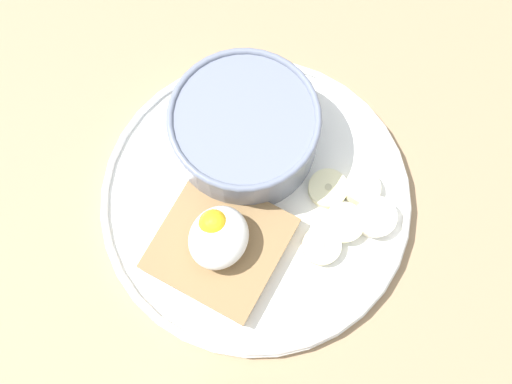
% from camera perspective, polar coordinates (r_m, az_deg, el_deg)
% --- Properties ---
extents(ground_plane, '(1.20, 1.20, 0.02)m').
position_cam_1_polar(ground_plane, '(0.64, 0.00, -1.09)').
color(ground_plane, '#987A5A').
rests_on(ground_plane, ground).
extents(plate, '(0.27, 0.27, 0.02)m').
position_cam_1_polar(plate, '(0.63, 0.00, -0.62)').
color(plate, white).
rests_on(plate, ground_plane).
extents(oatmeal_bowl, '(0.13, 0.13, 0.06)m').
position_cam_1_polar(oatmeal_bowl, '(0.61, -0.93, 4.96)').
color(oatmeal_bowl, slate).
rests_on(oatmeal_bowl, plate).
extents(toast_slice, '(0.11, 0.11, 0.02)m').
position_cam_1_polar(toast_slice, '(0.60, -2.89, -4.21)').
color(toast_slice, olive).
rests_on(toast_slice, plate).
extents(poached_egg, '(0.05, 0.05, 0.04)m').
position_cam_1_polar(poached_egg, '(0.58, -3.07, -3.51)').
color(poached_egg, white).
rests_on(poached_egg, toast_slice).
extents(banana_slice_front, '(0.05, 0.05, 0.02)m').
position_cam_1_polar(banana_slice_front, '(0.61, 7.01, -2.47)').
color(banana_slice_front, '#F7F1C1').
rests_on(banana_slice_front, plate).
extents(banana_slice_left, '(0.04, 0.04, 0.02)m').
position_cam_1_polar(banana_slice_left, '(0.63, 8.47, 0.31)').
color(banana_slice_left, '#F1E7C1').
rests_on(banana_slice_left, plate).
extents(banana_slice_back, '(0.05, 0.05, 0.01)m').
position_cam_1_polar(banana_slice_back, '(0.61, 5.26, -4.31)').
color(banana_slice_back, beige).
rests_on(banana_slice_back, plate).
extents(banana_slice_right, '(0.05, 0.05, 0.01)m').
position_cam_1_polar(banana_slice_right, '(0.63, 5.77, 0.28)').
color(banana_slice_right, '#F4EDBB').
rests_on(banana_slice_right, plate).
extents(banana_slice_inner, '(0.05, 0.05, 0.02)m').
position_cam_1_polar(banana_slice_inner, '(0.62, 9.51, -1.99)').
color(banana_slice_inner, '#F3E3C4').
rests_on(banana_slice_inner, plate).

